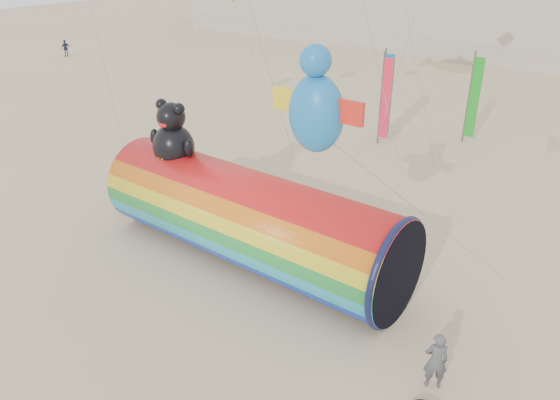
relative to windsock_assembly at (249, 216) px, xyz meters
The scene contains 4 objects.
ground 1.99m from the windsock_assembly, 67.76° to the right, with size 160.00×160.00×0.00m, color #CCB58C.
windsock_assembly is the anchor object (origin of this frame).
kite_handler 8.23m from the windsock_assembly, 13.11° to the right, with size 0.63×0.41×1.73m, color #4D4E54.
festival_banners 15.49m from the windsock_assembly, 93.47° to the left, with size 4.90×3.28×5.20m.
Camera 1 is at (11.09, -12.28, 10.93)m, focal length 35.00 mm.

